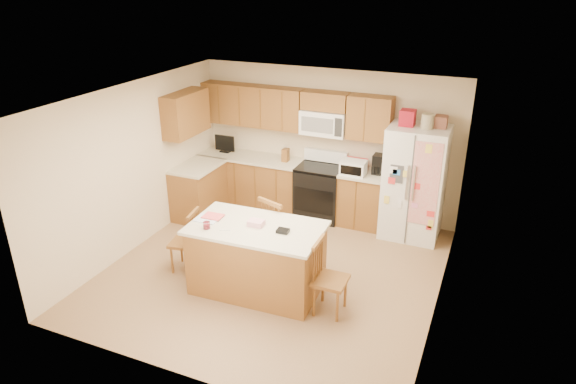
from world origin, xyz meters
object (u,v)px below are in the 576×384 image
at_px(windsor_chair_right, 329,279).
at_px(stove, 320,191).
at_px(refrigerator, 415,182).
at_px(windsor_chair_back, 278,233).
at_px(windsor_chair_left, 186,242).
at_px(island, 257,258).

bearing_deg(windsor_chair_right, stove, 111.85).
distance_m(refrigerator, windsor_chair_right, 2.56).
bearing_deg(windsor_chair_back, windsor_chair_left, -150.59).
height_order(windsor_chair_left, windsor_chair_right, windsor_chair_right).
relative_size(stove, refrigerator, 0.55).
xyz_separation_m(stove, windsor_chair_right, (1.01, -2.52, -0.02)).
xyz_separation_m(refrigerator, windsor_chair_left, (-2.72, -2.30, -0.49)).
bearing_deg(stove, windsor_chair_back, -90.74).
bearing_deg(windsor_chair_right, windsor_chair_left, 175.77).
bearing_deg(windsor_chair_right, windsor_chair_back, 142.32).
height_order(stove, windsor_chair_left, stove).
bearing_deg(stove, island, -90.34).
bearing_deg(windsor_chair_back, refrigerator, 46.17).
bearing_deg(stove, windsor_chair_right, -68.15).
relative_size(stove, windsor_chair_back, 1.07).
distance_m(stove, windsor_chair_back, 1.72).
xyz_separation_m(island, windsor_chair_left, (-1.14, 0.06, -0.04)).
relative_size(refrigerator, windsor_chair_back, 1.94).
xyz_separation_m(windsor_chair_left, windsor_chair_back, (1.13, 0.64, 0.06)).
height_order(stove, refrigerator, refrigerator).
xyz_separation_m(stove, windsor_chair_back, (-0.02, -1.72, 0.02)).
distance_m(stove, refrigerator, 1.63).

